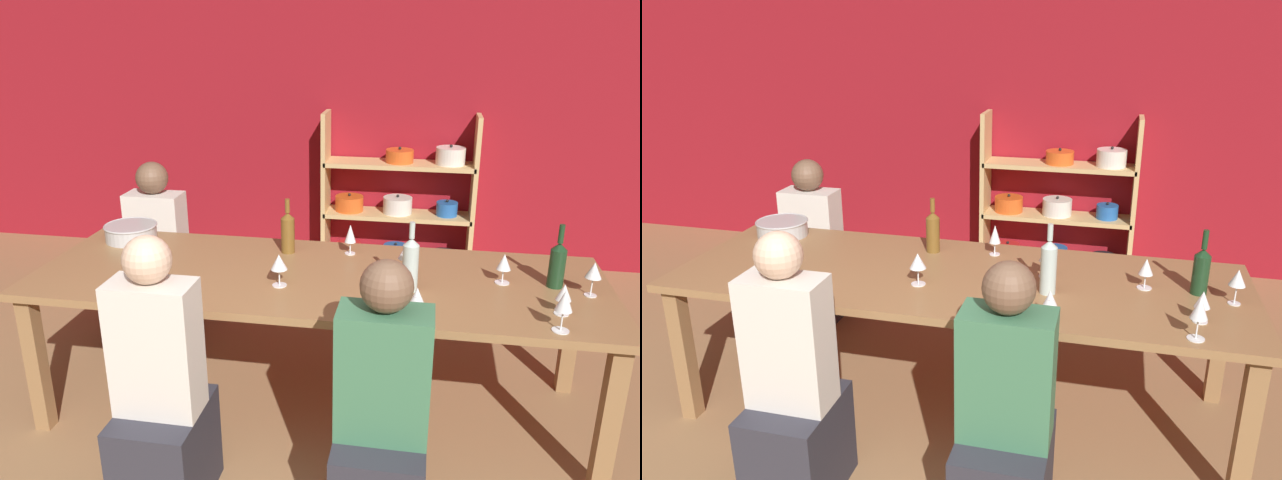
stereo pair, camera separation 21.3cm
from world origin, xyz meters
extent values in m
cube|color=maroon|center=(0.00, 3.83, 1.35)|extent=(8.80, 0.06, 2.70)
cube|color=tan|center=(-0.13, 3.63, 0.64)|extent=(0.04, 0.30, 1.29)
cube|color=tan|center=(1.08, 3.63, 0.64)|extent=(0.04, 0.30, 1.29)
cube|color=tan|center=(0.48, 3.63, 0.02)|extent=(1.21, 0.30, 0.04)
cylinder|color=red|center=(0.07, 3.63, 0.10)|extent=(0.21, 0.21, 0.14)
sphere|color=black|center=(0.07, 3.63, 0.18)|extent=(0.02, 0.02, 0.02)
cylinder|color=#235BAD|center=(0.48, 3.63, 0.11)|extent=(0.21, 0.21, 0.14)
sphere|color=black|center=(0.48, 3.63, 0.19)|extent=(0.02, 0.02, 0.02)
cylinder|color=black|center=(0.88, 3.63, 0.09)|extent=(0.22, 0.22, 0.11)
sphere|color=black|center=(0.88, 3.63, 0.16)|extent=(0.02, 0.02, 0.02)
cube|color=tan|center=(0.48, 3.63, 0.45)|extent=(1.21, 0.30, 0.04)
cylinder|color=#E0561E|center=(0.07, 3.63, 0.53)|extent=(0.24, 0.24, 0.13)
sphere|color=black|center=(0.07, 3.63, 0.60)|extent=(0.02, 0.02, 0.02)
cylinder|color=silver|center=(0.48, 3.63, 0.53)|extent=(0.24, 0.24, 0.13)
sphere|color=black|center=(0.48, 3.63, 0.61)|extent=(0.02, 0.02, 0.02)
cylinder|color=#235BAD|center=(0.88, 3.63, 0.52)|extent=(0.17, 0.17, 0.11)
sphere|color=black|center=(0.88, 3.63, 0.59)|extent=(0.02, 0.02, 0.02)
cube|color=tan|center=(0.48, 3.63, 0.88)|extent=(1.21, 0.30, 0.04)
cylinder|color=#E0561E|center=(0.48, 3.63, 0.95)|extent=(0.22, 0.22, 0.10)
sphere|color=black|center=(0.48, 3.63, 1.01)|extent=(0.02, 0.02, 0.02)
cylinder|color=silver|center=(0.88, 3.63, 0.96)|extent=(0.23, 0.23, 0.14)
sphere|color=black|center=(0.88, 3.63, 1.04)|extent=(0.02, 0.02, 0.02)
cube|color=olive|center=(0.19, 1.47, 0.76)|extent=(2.86, 0.99, 0.04)
cube|color=olive|center=(-1.16, 1.05, 0.37)|extent=(0.08, 0.08, 0.74)
cube|color=olive|center=(1.54, 1.05, 0.37)|extent=(0.08, 0.08, 0.74)
cube|color=olive|center=(-1.16, 1.88, 0.37)|extent=(0.08, 0.08, 0.74)
cube|color=olive|center=(1.54, 1.88, 0.37)|extent=(0.08, 0.08, 0.74)
cylinder|color=#B7BABC|center=(-0.97, 1.80, 0.82)|extent=(0.29, 0.29, 0.09)
torus|color=#B7BABC|center=(-0.97, 1.80, 0.87)|extent=(0.30, 0.30, 0.01)
cylinder|color=brown|center=(-0.02, 1.76, 0.87)|extent=(0.08, 0.08, 0.19)
cone|color=brown|center=(-0.02, 1.76, 0.99)|extent=(0.08, 0.08, 0.03)
cylinder|color=brown|center=(-0.02, 1.76, 1.04)|extent=(0.03, 0.03, 0.08)
cylinder|color=#19381E|center=(1.34, 1.52, 0.87)|extent=(0.08, 0.08, 0.19)
cone|color=#19381E|center=(1.34, 1.52, 0.98)|extent=(0.08, 0.08, 0.03)
cylinder|color=#19381E|center=(1.34, 1.52, 1.05)|extent=(0.03, 0.03, 0.09)
cylinder|color=#B2C6C1|center=(0.66, 1.36, 0.89)|extent=(0.08, 0.08, 0.23)
cone|color=#B2C6C1|center=(0.66, 1.36, 1.02)|extent=(0.08, 0.08, 0.03)
cylinder|color=#B2C6C1|center=(0.66, 1.36, 1.08)|extent=(0.03, 0.03, 0.08)
cylinder|color=white|center=(0.63, 1.55, 0.78)|extent=(0.07, 0.07, 0.00)
cylinder|color=white|center=(0.63, 1.55, 0.82)|extent=(0.01, 0.01, 0.08)
cone|color=white|center=(0.63, 1.55, 0.90)|extent=(0.08, 0.08, 0.07)
cylinder|color=maroon|center=(0.63, 1.55, 0.88)|extent=(0.04, 0.04, 0.03)
cylinder|color=white|center=(0.70, 1.07, 0.78)|extent=(0.06, 0.06, 0.00)
cylinder|color=white|center=(0.70, 1.07, 0.82)|extent=(0.01, 0.01, 0.07)
cone|color=white|center=(0.70, 1.07, 0.88)|extent=(0.06, 0.06, 0.07)
cylinder|color=maroon|center=(0.70, 1.07, 0.87)|extent=(0.04, 0.04, 0.03)
cylinder|color=white|center=(1.29, 1.06, 0.78)|extent=(0.07, 0.07, 0.00)
cylinder|color=white|center=(1.29, 1.06, 0.83)|extent=(0.01, 0.01, 0.09)
cone|color=white|center=(1.29, 1.06, 0.92)|extent=(0.07, 0.07, 0.09)
cylinder|color=maroon|center=(1.29, 1.06, 0.89)|extent=(0.04, 0.04, 0.04)
cylinder|color=white|center=(0.32, 1.79, 0.78)|extent=(0.06, 0.06, 0.00)
cylinder|color=white|center=(0.32, 1.79, 0.81)|extent=(0.01, 0.01, 0.06)
cone|color=white|center=(0.32, 1.79, 0.90)|extent=(0.06, 0.06, 0.10)
cylinder|color=white|center=(0.04, 1.30, 0.78)|extent=(0.07, 0.07, 0.00)
cylinder|color=white|center=(0.04, 1.30, 0.82)|extent=(0.01, 0.01, 0.08)
cone|color=white|center=(0.04, 1.30, 0.90)|extent=(0.08, 0.08, 0.07)
cylinder|color=maroon|center=(0.04, 1.30, 0.88)|extent=(0.04, 0.04, 0.03)
cylinder|color=white|center=(1.10, 1.53, 0.78)|extent=(0.07, 0.07, 0.00)
cylinder|color=white|center=(1.10, 1.53, 0.82)|extent=(0.01, 0.01, 0.07)
cone|color=white|center=(1.10, 1.53, 0.89)|extent=(0.07, 0.07, 0.08)
cylinder|color=beige|center=(1.10, 1.53, 0.87)|extent=(0.04, 0.04, 0.03)
cylinder|color=white|center=(1.49, 1.45, 0.78)|extent=(0.06, 0.06, 0.00)
cylinder|color=white|center=(1.49, 1.45, 0.82)|extent=(0.01, 0.01, 0.09)
cone|color=white|center=(1.49, 1.45, 0.91)|extent=(0.07, 0.07, 0.08)
cylinder|color=maroon|center=(1.49, 1.45, 0.89)|extent=(0.04, 0.04, 0.03)
cylinder|color=white|center=(1.32, 1.22, 0.78)|extent=(0.06, 0.06, 0.00)
cylinder|color=white|center=(1.32, 1.22, 0.81)|extent=(0.01, 0.01, 0.06)
cone|color=white|center=(1.32, 1.22, 0.88)|extent=(0.07, 0.07, 0.07)
cube|color=silver|center=(-0.47, 1.15, 0.78)|extent=(0.16, 0.08, 0.01)
cube|color=#3D7551|center=(0.59, 0.64, 0.75)|extent=(0.35, 0.19, 0.52)
sphere|color=brown|center=(0.59, 0.64, 1.11)|extent=(0.19, 0.19, 0.19)
cube|color=#2D2D38|center=(-1.05, 2.31, 0.22)|extent=(0.37, 0.46, 0.44)
cube|color=silver|center=(-1.05, 2.31, 0.68)|extent=(0.37, 0.20, 0.47)
sphere|color=brown|center=(-1.05, 2.31, 1.02)|extent=(0.21, 0.21, 0.21)
cube|color=#2D2D38|center=(-0.32, 0.68, 0.23)|extent=(0.35, 0.43, 0.46)
cube|color=silver|center=(-0.32, 0.68, 0.74)|extent=(0.35, 0.19, 0.57)
sphere|color=beige|center=(-0.32, 0.68, 1.13)|extent=(0.19, 0.19, 0.19)
camera|label=1|loc=(0.72, -1.38, 1.99)|focal=35.00mm
camera|label=2|loc=(0.93, -1.33, 1.99)|focal=35.00mm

